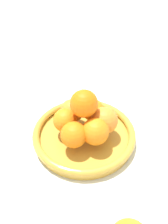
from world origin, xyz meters
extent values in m
plane|color=silver|center=(0.00, 0.00, 0.00)|extent=(4.00, 4.00, 0.00)
cylinder|color=gold|center=(0.00, 0.00, 0.01)|extent=(0.28, 0.28, 0.01)
torus|color=gold|center=(0.00, 0.00, 0.02)|extent=(0.29, 0.29, 0.02)
sphere|color=orange|center=(0.00, -0.05, 0.07)|extent=(0.07, 0.07, 0.07)
sphere|color=orange|center=(0.05, -0.02, 0.07)|extent=(0.07, 0.07, 0.07)
sphere|color=orange|center=(0.04, 0.03, 0.07)|extent=(0.07, 0.07, 0.07)
sphere|color=orange|center=(0.00, 0.05, 0.07)|extent=(0.07, 0.07, 0.07)
sphere|color=orange|center=(-0.05, 0.02, 0.07)|extent=(0.06, 0.06, 0.06)
sphere|color=orange|center=(-0.04, -0.04, 0.07)|extent=(0.07, 0.07, 0.07)
sphere|color=orange|center=(0.00, 0.00, 0.13)|extent=(0.07, 0.07, 0.07)
camera|label=1|loc=(0.43, 0.02, 0.47)|focal=35.00mm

